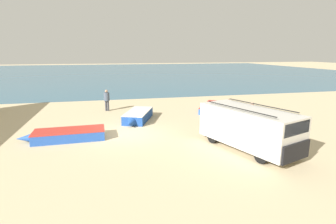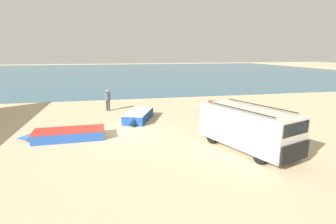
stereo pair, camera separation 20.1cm
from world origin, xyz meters
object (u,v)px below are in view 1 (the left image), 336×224
at_px(fishing_rowboat_2, 212,107).
at_px(fisherman_0, 107,98).
at_px(fishing_rowboat_1, 138,116).
at_px(parked_van, 249,127).
at_px(fishing_rowboat_0, 67,135).
at_px(fisherman_1, 228,109).
at_px(fisherman_2, 252,113).

xyz_separation_m(fishing_rowboat_2, fisherman_0, (-8.75, 1.67, 0.82)).
relative_size(fishing_rowboat_1, fisherman_0, 2.35).
xyz_separation_m(parked_van, fisherman_0, (-7.03, 10.71, -0.09)).
relative_size(parked_van, fisherman_0, 3.13).
bearing_deg(fishing_rowboat_1, parked_van, 56.51).
relative_size(fishing_rowboat_0, fishing_rowboat_2, 1.03).
bearing_deg(fishing_rowboat_0, fisherman_1, -177.73).
distance_m(fishing_rowboat_2, fisherman_2, 5.77).
height_order(fishing_rowboat_0, fishing_rowboat_1, fishing_rowboat_1).
bearing_deg(fishing_rowboat_2, parked_van, -157.78).
bearing_deg(fisherman_0, fishing_rowboat_1, 45.43).
bearing_deg(fishing_rowboat_0, fishing_rowboat_2, -155.79).
distance_m(fishing_rowboat_1, fisherman_0, 4.43).
distance_m(fishing_rowboat_0, fisherman_1, 10.30).
distance_m(fisherman_0, fisherman_2, 11.74).
relative_size(fishing_rowboat_1, fisherman_1, 2.34).
xyz_separation_m(fishing_rowboat_0, fisherman_1, (10.23, 0.80, 0.80)).
bearing_deg(fishing_rowboat_2, fisherman_2, -143.09).
distance_m(fishing_rowboat_1, fisherman_1, 6.41).
relative_size(fisherman_0, fisherman_1, 1.00).
xyz_separation_m(fishing_rowboat_0, fisherman_0, (2.24, 7.13, 0.80)).
relative_size(fishing_rowboat_2, fisherman_1, 2.54).
xyz_separation_m(fisherman_0, fisherman_1, (8.00, -6.33, 0.00)).
bearing_deg(fisherman_2, fishing_rowboat_2, 89.97).
distance_m(parked_van, fisherman_2, 3.95).
bearing_deg(fisherman_2, parked_van, -126.27).
bearing_deg(fisherman_0, fishing_rowboat_2, 95.11).
xyz_separation_m(fisherman_1, fisherman_2, (1.14, -1.05, -0.04)).
bearing_deg(fishing_rowboat_2, fisherman_0, 112.22).
height_order(parked_van, fishing_rowboat_0, parked_van).
bearing_deg(fishing_rowboat_0, fisherman_2, 176.57).
relative_size(parked_van, fisherman_1, 3.12).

